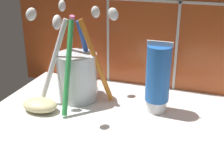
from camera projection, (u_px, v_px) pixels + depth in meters
sink_counter at (148, 131)px, 50.29cm from camera, size 56.00×32.72×2.00cm
toothbrush_cup at (77, 72)px, 57.23cm from camera, size 15.00×14.81×17.82cm
toothpaste_tube at (161, 78)px, 52.25cm from camera, size 4.32×4.11×12.56cm
soap_bar at (40, 105)px, 54.28cm from camera, size 6.38×4.36×2.23cm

